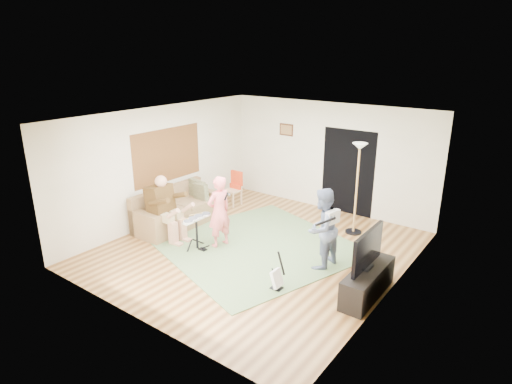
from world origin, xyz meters
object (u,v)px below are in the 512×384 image
Objects in this scene: sofa at (176,213)px; torchiere_lamp at (358,173)px; drum_kit at (197,235)px; television at (368,249)px; guitarist at (322,229)px; guitar_spare at (277,279)px; dining_chair at (234,193)px; tv_cabinet at (368,282)px; singer at (219,212)px.

sofa is 4.22m from torchiere_lamp.
drum_kit is (1.30, -0.65, 0.03)m from sofa.
torchiere_lamp is at bearing 117.98° from television.
guitarist is (2.39, 0.83, 0.45)m from drum_kit.
guitar_spare is 1.59m from television.
television reaches higher than drum_kit.
dining_chair is 5.03m from tv_cabinet.
guitarist is 1.44× the size of television.
television is at bearing 6.36° from drum_kit.
television is (4.75, -0.27, 0.56)m from sofa.
drum_kit is 0.47× the size of guitarist.
tv_cabinet is (1.26, -2.28, -1.14)m from torchiere_lamp.
guitar_spare is (-0.20, -1.17, -0.56)m from guitarist.
sofa reaches higher than guitar_spare.
drum_kit is 3.51m from television.
guitar_spare is 0.67× the size of television.
drum_kit is 2.71m from dining_chair.
guitarist is 3.86m from dining_chair.
guitarist is 1.94m from torchiere_lamp.
television is (1.26, 0.72, 0.64)m from guitar_spare.
torchiere_lamp is at bearing 29.75° from sofa.
torchiere_lamp is 1.90× the size of television.
guitarist reaches higher than drum_kit.
television is at bearing -3.20° from sofa.
tv_cabinet is (3.23, -0.01, -0.50)m from singer.
television reaches higher than sofa.
dining_chair reaches higher than sofa.
guitarist is at bearing -85.31° from torchiere_lamp.
guitarist reaches higher than television.
sofa is 1.66m from singer.
television is (-0.05, -0.00, 0.60)m from tv_cabinet.
drum_kit is at bearing -64.70° from guitarist.
drum_kit is 1.00× the size of guitar_spare.
sofa is at bearing -94.68° from dining_chair.
sofa is 4.80m from tv_cabinet.
singer is 3.08m from torchiere_lamp.
singer is at bearing 55.07° from drum_kit.
dining_chair is 0.63× the size of tv_cabinet.
guitar_spare is at bearing -90.91° from torchiere_lamp.
guitar_spare is (1.92, -0.72, -0.55)m from singer.
guitarist reaches higher than guitar_spare.
torchiere_lamp is at bearing 50.04° from drum_kit.
guitar_spare is 0.35× the size of torchiere_lamp.
tv_cabinet is at bearing 0.00° from television.
guitarist is 1.10× the size of tv_cabinet.
dining_chair is 0.83× the size of television.
tv_cabinet is at bearing 101.72° from singer.
torchiere_lamp is 2.29× the size of dining_chair.
drum_kit is 0.52× the size of tv_cabinet.
guitarist reaches higher than singer.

